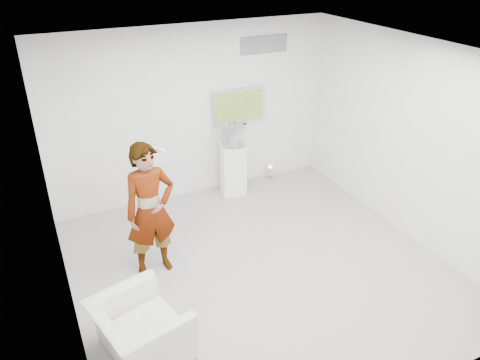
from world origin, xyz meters
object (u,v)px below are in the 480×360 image
Objects in this scene: pedestal at (233,169)px; floor_uplight at (270,172)px; armchair at (141,330)px; tv at (239,105)px; person at (150,211)px.

pedestal reaches higher than floor_uplight.
pedestal reaches higher than armchair.
tv is at bearing 170.56° from floor_uplight.
pedestal is 0.94m from floor_uplight.
armchair is at bearing -130.20° from pedestal.
armchair is at bearing -118.28° from person.
armchair is 3.68× the size of floor_uplight.
pedestal is at bearing -53.57° from armchair.
tv is 4.42m from armchair.
person is at bearing -35.57° from armchair.
floor_uplight is (0.62, -0.10, -1.41)m from tv.
person is at bearing -148.13° from floor_uplight.
tv reaches higher than armchair.
armchair is 1.08× the size of pedestal.
floor_uplight is (2.81, 1.75, -0.82)m from person.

